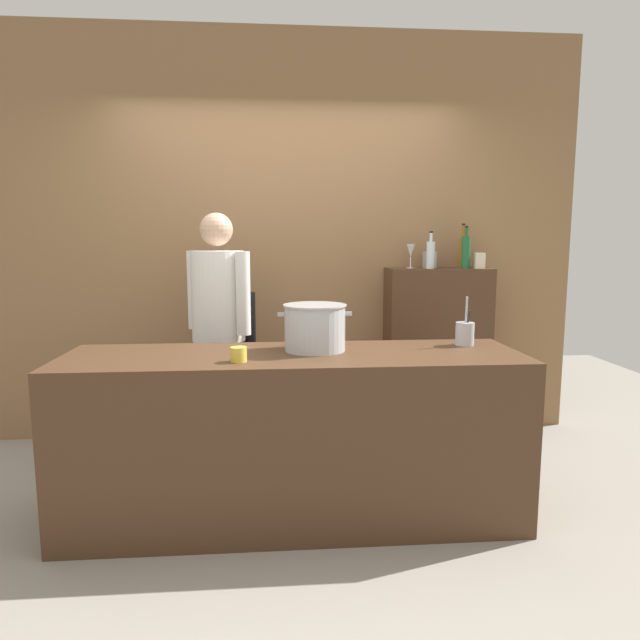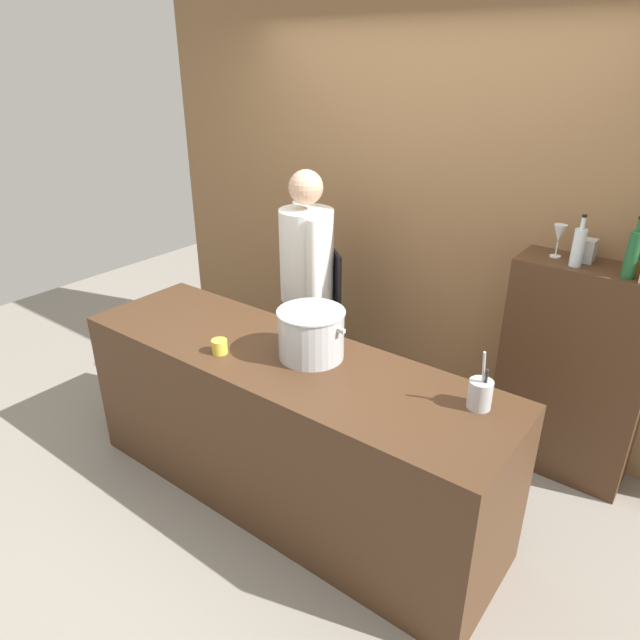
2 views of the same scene
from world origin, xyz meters
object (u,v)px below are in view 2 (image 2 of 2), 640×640
at_px(chef, 308,280).
at_px(utensil_crock, 480,394).
at_px(butter_jar, 220,346).
at_px(spice_tin_silver, 587,250).
at_px(wine_bottle_amber, 640,250).
at_px(wine_glass_short, 559,235).
at_px(stockpot_large, 311,334).
at_px(wine_bottle_clear, 578,247).
at_px(wine_bottle_green, 633,254).

height_order(chef, utensil_crock, chef).
distance_m(utensil_crock, butter_jar, 1.29).
relative_size(utensil_crock, butter_jar, 3.44).
xyz_separation_m(chef, spice_tin_silver, (1.51, 0.46, 0.38)).
relative_size(utensil_crock, wine_bottle_amber, 0.85).
xyz_separation_m(wine_bottle_amber, wine_glass_short, (-0.39, 0.00, 0.01)).
bearing_deg(wine_glass_short, spice_tin_silver, 5.96).
xyz_separation_m(chef, wine_glass_short, (1.37, 0.44, 0.44)).
bearing_deg(butter_jar, wine_bottle_amber, 41.34).
bearing_deg(butter_jar, stockpot_large, 33.00).
height_order(utensil_crock, butter_jar, utensil_crock).
relative_size(butter_jar, spice_tin_silver, 0.66).
height_order(wine_bottle_amber, wine_glass_short, wine_bottle_amber).
distance_m(chef, utensil_crock, 1.55).
bearing_deg(stockpot_large, spice_tin_silver, 50.71).
distance_m(wine_bottle_clear, spice_tin_silver, 0.11).
relative_size(chef, butter_jar, 20.59).
bearing_deg(stockpot_large, chef, 129.67).
bearing_deg(wine_bottle_clear, utensil_crock, -93.82).
relative_size(stockpot_large, utensil_crock, 1.43).
bearing_deg(spice_tin_silver, chef, -163.22).
xyz_separation_m(utensil_crock, wine_bottle_clear, (0.06, 0.97, 0.42)).
bearing_deg(chef, wine_bottle_clear, -126.83).
height_order(wine_glass_short, spice_tin_silver, wine_glass_short).
relative_size(chef, spice_tin_silver, 13.67).
xyz_separation_m(stockpot_large, wine_bottle_clear, (0.92, 1.05, 0.36)).
distance_m(stockpot_large, wine_bottle_amber, 1.68).
relative_size(utensil_crock, wine_bottle_green, 0.91).
xyz_separation_m(chef, stockpot_large, (0.57, -0.69, 0.06)).
xyz_separation_m(stockpot_large, wine_glass_short, (0.79, 1.13, 0.38)).
bearing_deg(utensil_crock, wine_glass_short, 93.30).
height_order(chef, wine_bottle_clear, chef).
height_order(chef, spice_tin_silver, chef).
bearing_deg(wine_glass_short, wine_bottle_clear, -34.69).
distance_m(butter_jar, wine_bottle_clear, 1.90).
xyz_separation_m(stockpot_large, butter_jar, (-0.39, -0.25, -0.09)).
relative_size(chef, stockpot_large, 4.18).
distance_m(chef, stockpot_large, 0.90).
relative_size(wine_bottle_green, wine_glass_short, 1.72).
bearing_deg(wine_bottle_amber, spice_tin_silver, 176.35).
xyz_separation_m(chef, utensil_crock, (1.43, -0.61, 0.00)).
bearing_deg(utensil_crock, chef, 156.76).
height_order(stockpot_large, wine_bottle_clear, wine_bottle_clear).
distance_m(stockpot_large, utensil_crock, 0.86).
distance_m(chef, butter_jar, 0.96).
bearing_deg(wine_bottle_clear, spice_tin_silver, 78.14).
xyz_separation_m(wine_bottle_green, wine_bottle_amber, (0.01, 0.11, -0.00)).
relative_size(utensil_crock, wine_bottle_clear, 1.03).
distance_m(utensil_crock, wine_bottle_green, 1.09).
height_order(chef, stockpot_large, chef).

